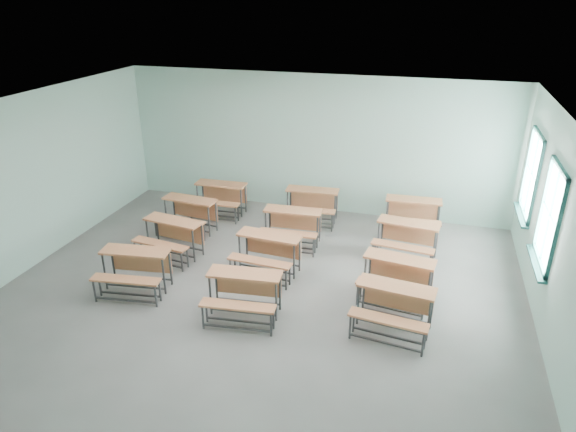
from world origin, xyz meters
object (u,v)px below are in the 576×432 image
desk_unit_r2c0 (188,211)px  desk_unit_r3c0 (220,194)px  desk_unit_r0c0 (134,265)px  desk_unit_r1c1 (267,249)px  desk_unit_r3c2 (413,211)px  desk_unit_r1c0 (171,233)px  desk_unit_r1c2 (397,273)px  desk_unit_r2c1 (292,222)px  desk_unit_r0c2 (394,303)px  desk_unit_r3c1 (311,201)px  desk_unit_r2c2 (407,235)px  desk_unit_r0c1 (243,289)px

desk_unit_r2c0 → desk_unit_r3c0: same height
desk_unit_r0c0 → desk_unit_r1c1: bearing=23.6°
desk_unit_r2c0 → desk_unit_r3c2: same height
desk_unit_r0c0 → desk_unit_r1c0: bearing=82.5°
desk_unit_r1c2 → desk_unit_r2c1: same height
desk_unit_r1c1 → desk_unit_r1c2: size_ratio=0.97×
desk_unit_r0c2 → desk_unit_r3c1: same height
desk_unit_r1c1 → desk_unit_r2c2: bearing=32.1°
desk_unit_r0c2 → desk_unit_r3c2: same height
desk_unit_r1c1 → desk_unit_r3c2: same height
desk_unit_r0c1 → desk_unit_r3c2: 4.63m
desk_unit_r2c0 → desk_unit_r3c1: same height
desk_unit_r0c2 → desk_unit_r3c1: bearing=127.8°
desk_unit_r1c0 → desk_unit_r3c1: 3.29m
desk_unit_r3c1 → desk_unit_r3c2: size_ratio=1.01×
desk_unit_r1c1 → desk_unit_r0c0: bearing=-144.6°
desk_unit_r0c1 → desk_unit_r1c1: size_ratio=1.02×
desk_unit_r0c0 → desk_unit_r1c1: same height
desk_unit_r1c2 → desk_unit_r2c2: size_ratio=1.01×
desk_unit_r0c0 → desk_unit_r3c0: size_ratio=1.06×
desk_unit_r0c0 → desk_unit_r1c2: same height
desk_unit_r2c0 → desk_unit_r3c0: (0.28, 1.08, 0.00)m
desk_unit_r0c1 → desk_unit_r0c2: (2.35, 0.27, 0.00)m
desk_unit_r1c1 → desk_unit_r1c2: (2.39, -0.24, 0.00)m
desk_unit_r1c0 → desk_unit_r3c0: bearing=95.2°
desk_unit_r1c2 → desk_unit_r3c1: bearing=136.2°
desk_unit_r1c0 → desk_unit_r3c2: size_ratio=1.05×
desk_unit_r1c2 → desk_unit_r2c1: 2.71m
desk_unit_r1c0 → desk_unit_r2c2: 4.61m
desk_unit_r3c1 → desk_unit_r2c0: bearing=-155.5°
desk_unit_r2c2 → desk_unit_r3c1: size_ratio=1.04×
desk_unit_r1c2 → desk_unit_r2c0: size_ratio=1.02×
desk_unit_r2c2 → desk_unit_r3c1: same height
desk_unit_r1c2 → desk_unit_r3c2: (0.08, 2.77, 0.00)m
desk_unit_r2c0 → desk_unit_r2c1: size_ratio=1.03×
desk_unit_r0c0 → desk_unit_r0c2: same height
desk_unit_r0c1 → desk_unit_r2c2: (2.36, 2.72, 0.00)m
desk_unit_r1c0 → desk_unit_r3c0: (0.10, 2.19, 0.00)m
desk_unit_r0c2 → desk_unit_r3c2: size_ratio=1.04×
desk_unit_r1c0 → desk_unit_r3c2: same height
desk_unit_r1c0 → desk_unit_r2c1: same height
desk_unit_r3c1 → desk_unit_r3c2: same height
desk_unit_r3c1 → desk_unit_r0c2: bearing=-62.6°
desk_unit_r2c2 → desk_unit_r3c2: (0.04, 1.25, 0.00)m
desk_unit_r0c2 → desk_unit_r1c2: same height
desk_unit_r2c1 → desk_unit_r3c2: 2.68m
desk_unit_r0c1 → desk_unit_r1c1: same height
desk_unit_r1c2 → desk_unit_r2c2: (0.05, 1.52, 0.00)m
desk_unit_r0c0 → desk_unit_r1c0: (0.00, 1.33, 0.00)m
desk_unit_r0c1 → desk_unit_r3c0: bearing=112.2°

